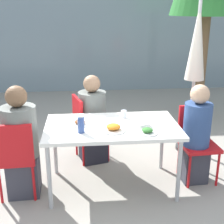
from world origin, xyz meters
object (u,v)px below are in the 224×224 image
Objects in this scene: person_left at (21,145)px; salad_bowl at (141,124)px; chair_left at (16,154)px; chair_right at (197,137)px; bottle at (81,125)px; person_right at (196,136)px; person_far at (93,122)px; drinking_cup at (124,114)px; chair_far at (86,123)px; closed_umbrella at (196,52)px.

salad_bowl is (1.28, -0.01, 0.20)m from person_left.
chair_left is 2.05m from chair_right.
person_left reaches higher than bottle.
chair_right reaches higher than salad_bowl.
person_left reaches higher than salad_bowl.
person_right is 5.84× the size of salad_bowl.
person_far reaches higher than salad_bowl.
chair_far is at bearing 133.03° from drinking_cup.
chair_right is 10.03× the size of drinking_cup.
drinking_cup is (0.35, -0.44, 0.25)m from person_far.
person_left is 2.48m from closed_umbrella.
chair_left is at bearing -57.61° from chair_far.
chair_far is at bearing -26.59° from chair_right.
bottle is 0.65m from salad_bowl.
person_right reaches higher than chair_left.
drinking_cup is (-0.86, 0.09, 0.28)m from chair_right.
closed_umbrella reaches higher than person_left.
person_left is 1.05× the size of person_far.
person_right is 0.57× the size of closed_umbrella.
drinking_cup is 0.44× the size of salad_bowl.
chair_left is at bearing -61.87° from person_far.
closed_umbrella is 11.32× the size of bottle.
person_far is at bearing 58.02° from chair_far.
closed_umbrella is at bearing 46.13° from salad_bowl.
closed_umbrella reaches higher than chair_far.
bottle is at bearing -6.92° from chair_left.
bottle reaches higher than chair_far.
closed_umbrella is at bearing 21.85° from chair_left.
person_right is at bearing 0.33° from person_left.
chair_left is at bearing 175.51° from bottle.
chair_far is (-1.25, 0.65, -0.05)m from person_right.
person_left is at bearing -0.33° from person_right.
chair_right is 1.00× the size of chair_far.
drinking_cup is (0.44, -0.47, 0.28)m from chair_far.
salad_bowl is (-0.71, -0.18, 0.26)m from chair_right.
person_right is at bearing 46.84° from chair_far.
bottle is 0.91× the size of salad_bowl.
chair_far reaches higher than salad_bowl.
chair_far is (0.73, 0.82, 0.00)m from chair_left.
drinking_cup is at bearing -15.42° from person_right.
drinking_cup is (1.17, 0.35, 0.28)m from chair_left.
person_right is 1.31m from person_far.
person_far is at bearing 124.73° from salad_bowl.
person_far is at bearing 80.68° from bottle.
person_left is 1.99m from chair_right.
chair_right is 0.75× the size of person_far.
closed_umbrella is at bearing -106.47° from chair_right.
chair_left is 0.43× the size of closed_umbrella.
chair_left is 1.15m from person_far.
bottle is (-0.14, -0.85, 0.29)m from person_far.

